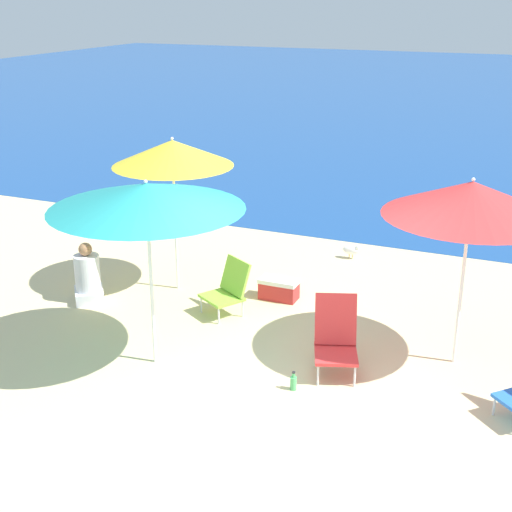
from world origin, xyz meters
TOP-DOWN VIEW (x-y plane):
  - ground_plane at (0.00, 0.00)m, footprint 60.00×60.00m
  - sea_water at (0.00, 25.03)m, footprint 60.00×40.00m
  - beach_umbrella_yellow at (-2.40, 2.21)m, footprint 1.60×1.60m
  - beach_umbrella_red at (1.46, 1.58)m, footprint 1.83×1.83m
  - beach_umbrella_teal at (-1.61, 0.26)m, footprint 2.05×2.05m
  - beach_chair_lime at (-1.40, 1.76)m, footprint 0.68×0.69m
  - beach_chair_red at (0.29, 0.87)m, footprint 0.63×0.72m
  - person_seated_near at (-3.28, 1.37)m, footprint 0.56×0.57m
  - water_bottle at (0.02, 0.31)m, footprint 0.07×0.07m
  - cooler_box at (-0.97, 2.43)m, footprint 0.52×0.27m
  - seagull at (-0.50, 4.30)m, footprint 0.27×0.11m

SIDE VIEW (x-z plane):
  - ground_plane at x=0.00m, z-range 0.00..0.00m
  - sea_water at x=0.00m, z-range 0.00..0.01m
  - water_bottle at x=0.02m, z-range -0.02..0.19m
  - seagull at x=-0.50m, z-range 0.03..0.25m
  - cooler_box at x=-0.97m, z-range 0.00..0.29m
  - person_seated_near at x=-3.28m, z-range -0.08..0.73m
  - beach_chair_lime at x=-1.40m, z-range 0.00..0.70m
  - beach_chair_red at x=0.29m, z-range -0.01..0.82m
  - beach_umbrella_red at x=1.46m, z-range 0.83..2.94m
  - beach_umbrella_yellow at x=-2.40m, z-range 0.85..2.97m
  - beach_umbrella_teal at x=-1.61m, z-range 0.87..2.96m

